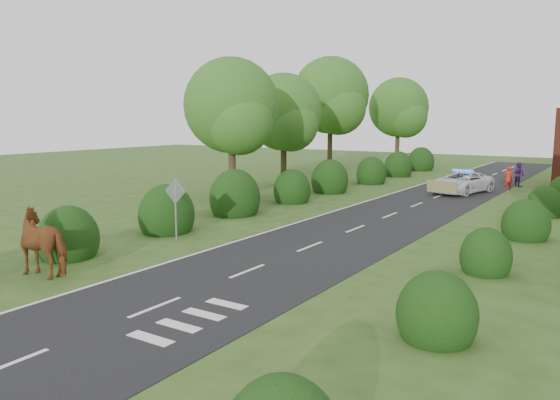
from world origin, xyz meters
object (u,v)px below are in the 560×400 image
Objects in this scene: police_van at (462,183)px; pedestrian_red at (508,178)px; road_sign at (175,200)px; cow at (47,247)px; pedestrian_purple at (519,174)px.

pedestrian_red is (2.15, 3.44, 0.11)m from police_van.
pedestrian_red is (7.95, 23.79, -0.85)m from road_sign.
road_sign is 5.66m from cow.
pedestrian_purple is at bearing -126.45° from pedestrian_red.
cow is 1.53× the size of pedestrian_red.
road_sign is at bearing 168.66° from cow.
road_sign reaches higher than pedestrian_purple.
cow reaches higher than police_van.
road_sign reaches higher than cow.
police_van is (5.91, 25.95, -0.18)m from cow.
road_sign is 1.44× the size of pedestrian_purple.
pedestrian_purple is (8.22, 26.04, -0.78)m from road_sign.
pedestrian_purple is at bearing 80.69° from police_van.
road_sign is 1.57× the size of pedestrian_red.
police_van is 6.19m from pedestrian_purple.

